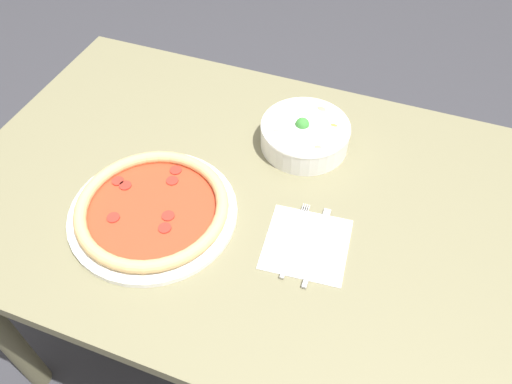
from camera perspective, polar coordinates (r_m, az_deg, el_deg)
name	(u,v)px	position (r m, az deg, el deg)	size (l,w,h in m)	color
ground_plane	(243,337)	(1.69, -1.54, -16.23)	(8.00, 8.00, 0.00)	#333338
dining_table	(237,219)	(1.16, -2.17, -3.14)	(1.20, 0.82, 0.73)	#706B4C
pizza	(152,209)	(1.03, -11.75, -1.94)	(0.34, 0.34, 0.04)	white
bowl	(305,134)	(1.15, 5.63, 6.65)	(0.20, 0.20, 0.08)	white
napkin	(306,244)	(0.98, 5.79, -5.94)	(0.17, 0.17, 0.00)	white
fork	(295,240)	(0.98, 4.43, -5.50)	(0.02, 0.18, 0.00)	silver
knife	(315,249)	(0.97, 6.81, -6.53)	(0.02, 0.19, 0.01)	silver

